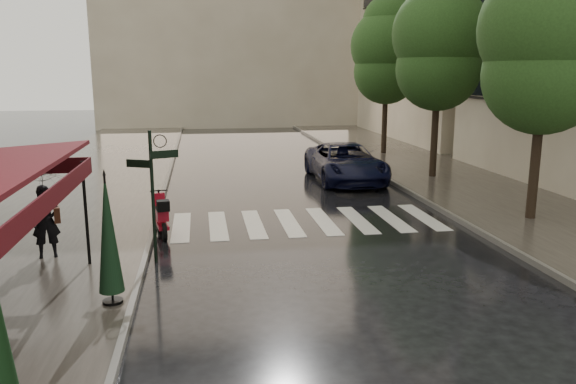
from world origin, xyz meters
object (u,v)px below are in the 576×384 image
object	(u,v)px
parked_car	(345,162)
parasol_back	(108,234)
pedestrian_with_umbrella	(43,188)
scooter	(162,216)

from	to	relation	value
parked_car	parasol_back	size ratio (longest dim) A/B	2.21
pedestrian_with_umbrella	parasol_back	size ratio (longest dim) A/B	0.99
parasol_back	parked_car	bearing A→B (deg)	57.14
pedestrian_with_umbrella	scooter	xyz separation A→B (m)	(2.50, 1.83, -1.24)
pedestrian_with_umbrella	scooter	world-z (taller)	pedestrian_with_umbrella
parasol_back	pedestrian_with_umbrella	bearing A→B (deg)	121.79
pedestrian_with_umbrella	parasol_back	xyz separation A→B (m)	(1.87, -3.02, -0.31)
scooter	parked_car	xyz separation A→B (m)	(6.95, 6.87, 0.24)
pedestrian_with_umbrella	parked_car	bearing A→B (deg)	28.98
pedestrian_with_umbrella	parasol_back	world-z (taller)	parasol_back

